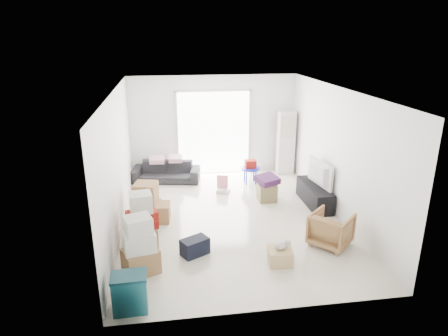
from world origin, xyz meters
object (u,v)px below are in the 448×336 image
sofa (166,169)px  storage_bins (130,293)px  kids_table (250,167)px  wood_crate (280,256)px  tv_console (314,195)px  armchair (331,228)px  ottoman (267,192)px  television (315,183)px  ac_tower (286,143)px

sofa → storage_bins: sofa is taller
sofa → kids_table: 2.22m
sofa → wood_crate: size_ratio=4.40×
tv_console → wood_crate: 2.72m
armchair → ottoman: 2.29m
television → sofa: size_ratio=0.58×
television → sofa: (-3.34, 2.04, -0.19)m
tv_console → armchair: armchair is taller
ac_tower → sofa: bearing=-177.4°
armchair → wood_crate: (-1.09, -0.47, -0.21)m
sofa → ottoman: size_ratio=4.27×
ac_tower → ottoman: ac_tower is taller
storage_bins → wood_crate: 2.59m
ac_tower → tv_console: size_ratio=1.26×
ac_tower → ottoman: bearing=-118.2°
ac_tower → sofa: size_ratio=1.00×
tv_console → ottoman: 1.09m
sofa → kids_table: (2.17, -0.48, 0.10)m
ac_tower → armchair: ac_tower is taller
tv_console → ac_tower: bearing=91.3°
tv_console → ottoman: bearing=159.7°
storage_bins → ottoman: size_ratio=1.40×
ac_tower → television: (0.05, -2.19, -0.35)m
tv_console → television: 0.30m
tv_console → armchair: bearing=-101.7°
ottoman → wood_crate: (-0.44, -2.66, -0.07)m
ac_tower → sofa: 3.33m
kids_table → sofa: bearing=167.5°
storage_bins → kids_table: (2.73, 4.72, 0.16)m
storage_bins → wood_crate: bearing=19.8°
sofa → armchair: armchair is taller
ac_tower → television: bearing=-88.7°
tv_console → ottoman: tv_console is taller
wood_crate → ac_tower: bearing=72.4°
television → tv_console: bearing=-8.3°
ac_tower → armchair: 4.05m
sofa → ottoman: sofa is taller
armchair → ac_tower: bearing=-48.1°
ottoman → kids_table: kids_table is taller
ottoman → television: bearing=-20.3°
tv_console → armchair: (-0.38, -1.82, 0.12)m
wood_crate → ottoman: bearing=80.5°
armchair → sofa: bearing=-6.0°
storage_bins → wood_crate: storage_bins is taller
ottoman → wood_crate: size_ratio=1.03×
ottoman → kids_table: (-0.15, 1.18, 0.24)m
ac_tower → wood_crate: 4.75m
television → wood_crate: television is taller
television → wood_crate: size_ratio=2.53×
television → armchair: bearing=160.0°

